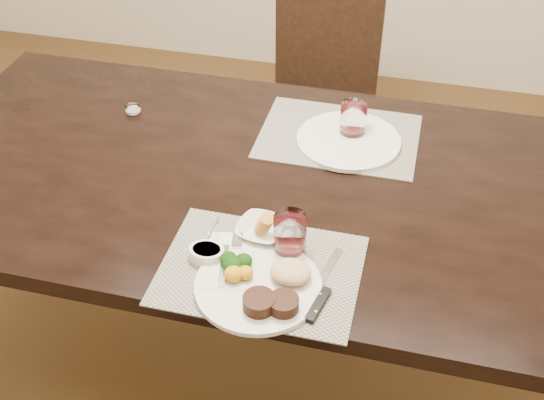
% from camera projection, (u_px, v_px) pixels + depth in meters
% --- Properties ---
extents(ground_plane, '(4.50, 4.50, 0.00)m').
position_uv_depth(ground_plane, '(263.00, 350.00, 2.33)').
color(ground_plane, '#452E16').
rests_on(ground_plane, ground).
extents(dining_table, '(2.00, 1.00, 0.75)m').
position_uv_depth(dining_table, '(261.00, 199.00, 1.91)').
color(dining_table, black).
rests_on(dining_table, ground).
extents(chair_far, '(0.42, 0.42, 0.90)m').
position_uv_depth(chair_far, '(321.00, 87.00, 2.71)').
color(chair_far, black).
rests_on(chair_far, ground).
extents(placemat_near, '(0.46, 0.34, 0.00)m').
position_uv_depth(placemat_near, '(260.00, 270.00, 1.58)').
color(placemat_near, gray).
rests_on(placemat_near, dining_table).
extents(placemat_far, '(0.46, 0.34, 0.00)m').
position_uv_depth(placemat_far, '(339.00, 136.00, 2.00)').
color(placemat_far, gray).
rests_on(placemat_far, dining_table).
extents(dinner_plate, '(0.29, 0.29, 0.05)m').
position_uv_depth(dinner_plate, '(263.00, 285.00, 1.52)').
color(dinner_plate, silver).
rests_on(dinner_plate, placemat_near).
extents(napkin_fork, '(0.14, 0.21, 0.02)m').
position_uv_depth(napkin_fork, '(227.00, 261.00, 1.59)').
color(napkin_fork, white).
rests_on(napkin_fork, placemat_near).
extents(steak_knife, '(0.05, 0.25, 0.01)m').
position_uv_depth(steak_knife, '(321.00, 296.00, 1.51)').
color(steak_knife, white).
rests_on(steak_knife, placemat_near).
extents(cracker_bowl, '(0.14, 0.14, 0.05)m').
position_uv_depth(cracker_bowl, '(261.00, 229.00, 1.66)').
color(cracker_bowl, silver).
rests_on(cracker_bowl, placemat_near).
extents(sauce_ramekin, '(0.08, 0.13, 0.07)m').
position_uv_depth(sauce_ramekin, '(207.00, 253.00, 1.59)').
color(sauce_ramekin, silver).
rests_on(sauce_ramekin, placemat_near).
extents(wine_glass_near, '(0.08, 0.08, 0.11)m').
position_uv_depth(wine_glass_near, '(290.00, 237.00, 1.59)').
color(wine_glass_near, white).
rests_on(wine_glass_near, placemat_near).
extents(far_plate, '(0.30, 0.30, 0.01)m').
position_uv_depth(far_plate, '(349.00, 140.00, 1.97)').
color(far_plate, silver).
rests_on(far_plate, placemat_far).
extents(wine_glass_far, '(0.08, 0.08, 0.11)m').
position_uv_depth(wine_glass_far, '(353.00, 122.00, 1.97)').
color(wine_glass_far, white).
rests_on(wine_glass_far, placemat_far).
extents(salt_cellar, '(0.05, 0.05, 0.02)m').
position_uv_depth(salt_cellar, '(133.00, 110.00, 2.10)').
color(salt_cellar, white).
rests_on(salt_cellar, dining_table).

